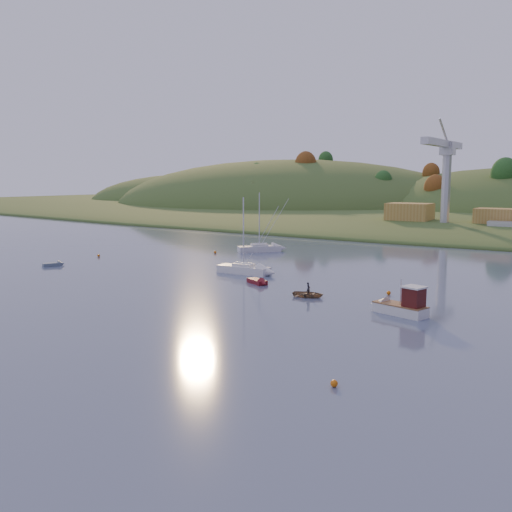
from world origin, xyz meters
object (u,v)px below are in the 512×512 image
Objects in this scene: fishing_boat at (397,305)px; red_tender at (260,282)px; canoe at (308,294)px; grey_dinghy at (56,264)px; sailboat_far at (244,269)px; sailboat_near at (259,248)px.

red_tender is (-20.46, 5.62, -0.64)m from fishing_boat.
fishing_boat is at bearing 11.21° from red_tender.
grey_dinghy is at bearing 80.14° from canoe.
canoe is at bearing 3.98° from fishing_boat.
grey_dinghy is (-28.72, -10.51, -0.47)m from sailboat_far.
grey_dinghy is (-55.87, 0.91, -0.66)m from fishing_boat.
fishing_boat reaches higher than red_tender.
sailboat_near is at bearing -25.56° from fishing_boat.
fishing_boat is at bearing -65.66° from grey_dinghy.
sailboat_far is (-27.16, 11.42, -0.20)m from fishing_boat.
sailboat_near is 3.01× the size of canoe.
red_tender is at bearing -43.38° from sailboat_far.
fishing_boat is at bearing -90.14° from sailboat_near.
sailboat_near is at bearing -2.34° from grey_dinghy.
canoe is at bearing 5.79° from red_tender.
sailboat_near is at bearing 30.12° from canoe.
red_tender reaches higher than canoe.
sailboat_near is 33.22m from red_tender.
red_tender is 1.16× the size of grey_dinghy.
sailboat_near is (-38.99, 33.20, -0.20)m from fishing_boat.
sailboat_far is at bearing -111.21° from sailboat_near.
sailboat_near is 1.00× the size of sailboat_far.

